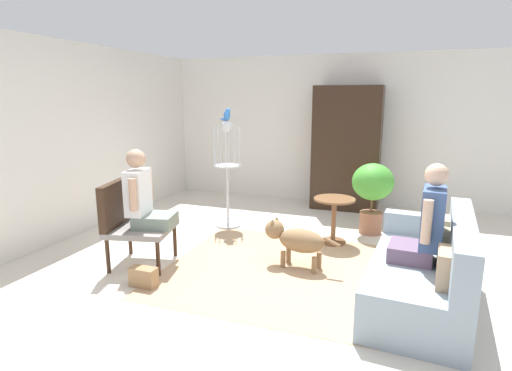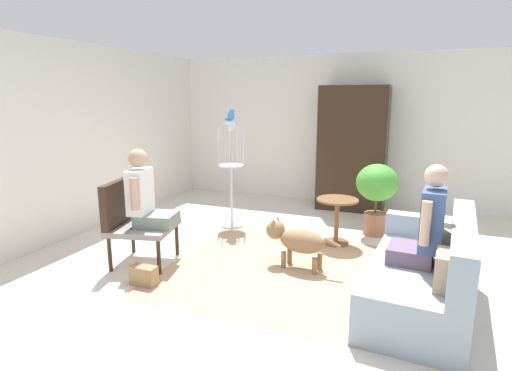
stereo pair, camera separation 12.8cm
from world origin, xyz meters
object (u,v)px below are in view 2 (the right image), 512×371
person_on_armchair (145,196)px  handbag (144,276)px  armchair (132,217)px  armoire_cabinet (353,149)px  dog (296,239)px  parrot (231,115)px  couch (426,275)px  person_on_couch (426,225)px  bird_cage_stand (231,175)px  potted_plant (377,189)px  round_end_table (337,215)px

person_on_armchair → handbag: person_on_armchair is taller
armchair → armoire_cabinet: (1.90, 3.23, 0.47)m
dog → parrot: bearing=139.3°
couch → armchair: bearing=-178.0°
person_on_couch → parrot: bearing=148.6°
parrot → handbag: parrot is taller
handbag → parrot: bearing=89.8°
dog → person_on_couch: bearing=-19.6°
person_on_couch → bird_cage_stand: bearing=148.7°
person_on_armchair → parrot: parrot is taller
person_on_armchair → dog: (1.58, 0.49, -0.45)m
person_on_armchair → handbag: bearing=-59.0°
potted_plant → person_on_couch: bearing=-73.1°
couch → armoire_cabinet: size_ratio=0.87×
round_end_table → handbag: bearing=-129.5°
person_on_armchair → bird_cage_stand: 1.61m
person_on_armchair → round_end_table: bearing=37.1°
bird_cage_stand → potted_plant: (1.97, 0.37, -0.12)m
person_on_couch → round_end_table: person_on_couch is taller
person_on_couch → round_end_table: 1.73m
armchair → potted_plant: potted_plant is taller
parrot → round_end_table: bearing=-7.2°
couch → handbag: bearing=-167.9°
armchair → person_on_couch: 3.02m
couch → bird_cage_stand: bearing=149.6°
armchair → dog: armchair is taller
person_on_couch → person_on_armchair: 2.84m
round_end_table → armoire_cabinet: armoire_cabinet is taller
round_end_table → potted_plant: (0.42, 0.57, 0.26)m
round_end_table → potted_plant: potted_plant is taller
dog → person_on_armchair: bearing=-162.8°
person_on_armchair → handbag: size_ratio=3.14×
dog → handbag: 1.63m
bird_cage_stand → armoire_cabinet: bearing=48.0°
person_on_couch → person_on_armchair: (-2.84, -0.04, 0.01)m
couch → armchair: (-3.05, -0.11, 0.23)m
person_on_armchair → potted_plant: 2.99m
armoire_cabinet → dog: bearing=-93.2°
person_on_armchair → bird_cage_stand: bird_cage_stand is taller
bird_cage_stand → person_on_armchair: bearing=-100.4°
bird_cage_stand → potted_plant: bearing=10.7°
dog → handbag: dog is taller
round_end_table → potted_plant: 0.75m
couch → dog: couch is taller
couch → potted_plant: (-0.62, 1.89, 0.33)m
round_end_table → parrot: size_ratio=3.46×
person_on_couch → armoire_cabinet: 3.35m
armoire_cabinet → person_on_armchair: bearing=-118.5°
armchair → handbag: armchair is taller
round_end_table → handbag: 2.45m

